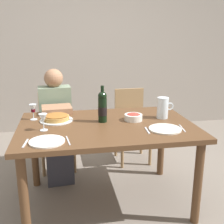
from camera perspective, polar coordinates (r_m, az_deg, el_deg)
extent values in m
plane|color=slate|center=(2.72, -1.03, -17.94)|extent=(8.00, 8.00, 0.00)
cube|color=#A3998E|center=(4.47, -5.87, 14.26)|extent=(8.00, 0.10, 2.80)
cube|color=brown|center=(2.39, -1.12, -2.99)|extent=(1.50, 1.00, 0.04)
cylinder|color=brown|center=(2.17, -17.72, -17.02)|extent=(0.07, 0.07, 0.72)
cylinder|color=brown|center=(2.38, 17.32, -13.86)|extent=(0.07, 0.07, 0.72)
cylinder|color=brown|center=(2.91, -15.74, -8.13)|extent=(0.07, 0.07, 0.72)
cylinder|color=brown|center=(3.07, 10.16, -6.49)|extent=(0.07, 0.07, 0.72)
cylinder|color=black|center=(2.42, -1.98, 0.47)|extent=(0.08, 0.08, 0.22)
sphere|color=black|center=(2.39, -2.00, 3.33)|extent=(0.08, 0.08, 0.08)
cylinder|color=black|center=(2.38, -2.02, 4.51)|extent=(0.03, 0.03, 0.08)
cylinder|color=black|center=(2.42, -1.97, 0.22)|extent=(0.08, 0.08, 0.08)
cylinder|color=silver|center=(2.58, 10.42, 0.87)|extent=(0.10, 0.10, 0.19)
cylinder|color=silver|center=(2.59, 10.39, 0.12)|extent=(0.10, 0.10, 0.12)
torus|color=silver|center=(2.60, 11.88, 1.14)|extent=(0.07, 0.01, 0.07)
cylinder|color=silver|center=(2.52, -11.42, -1.69)|extent=(0.29, 0.29, 0.01)
cylinder|color=#C18E47|center=(2.52, -11.45, -1.20)|extent=(0.23, 0.23, 0.03)
ellipsoid|color=#9E6028|center=(2.51, -11.48, -0.68)|extent=(0.21, 0.21, 0.02)
cylinder|color=white|center=(2.49, 4.44, -1.11)|extent=(0.16, 0.16, 0.06)
ellipsoid|color=#B2382D|center=(2.48, 4.45, -0.68)|extent=(0.13, 0.13, 0.04)
cylinder|color=silver|center=(2.30, -13.90, -3.65)|extent=(0.06, 0.06, 0.00)
cylinder|color=silver|center=(2.29, -13.96, -2.83)|extent=(0.01, 0.01, 0.06)
cone|color=silver|center=(2.27, -14.07, -1.21)|extent=(0.07, 0.07, 0.07)
cylinder|color=silver|center=(2.61, -15.87, -1.48)|extent=(0.06, 0.06, 0.00)
cylinder|color=silver|center=(2.60, -15.92, -0.75)|extent=(0.01, 0.01, 0.07)
cone|color=silver|center=(2.58, -16.04, 0.74)|extent=(0.07, 0.07, 0.08)
cylinder|color=#470A14|center=(2.59, -16.00, 0.29)|extent=(0.04, 0.04, 0.03)
cylinder|color=silver|center=(2.29, 10.91, -3.46)|extent=(0.27, 0.27, 0.01)
cylinder|color=white|center=(2.05, -13.30, -5.94)|extent=(0.26, 0.26, 0.01)
cube|color=silver|center=(2.24, 7.31, -3.80)|extent=(0.03, 0.16, 0.00)
cube|color=silver|center=(2.35, 14.33, -3.28)|extent=(0.04, 0.18, 0.00)
cube|color=silver|center=(2.04, -9.07, -5.83)|extent=(0.03, 0.18, 0.00)
cube|color=silver|center=(2.06, -17.48, -6.18)|extent=(0.03, 0.16, 0.00)
cube|color=#9E7A51|center=(3.20, -11.38, -3.73)|extent=(0.43, 0.43, 0.02)
cube|color=#9E7A51|center=(3.31, -11.80, 0.74)|extent=(0.36, 0.06, 0.40)
cylinder|color=#9E7A51|center=(3.12, -14.08, -9.04)|extent=(0.04, 0.04, 0.45)
cylinder|color=#9E7A51|center=(3.14, -7.80, -8.56)|extent=(0.04, 0.04, 0.45)
cylinder|color=#9E7A51|center=(3.43, -14.22, -6.72)|extent=(0.04, 0.04, 0.45)
cylinder|color=#9E7A51|center=(3.45, -8.54, -6.29)|extent=(0.04, 0.04, 0.45)
cube|color=gray|center=(3.08, -11.65, 0.59)|extent=(0.36, 0.23, 0.50)
sphere|color=#9E7051|center=(3.01, -12.00, 6.85)|extent=(0.20, 0.20, 0.20)
cube|color=#33333D|center=(2.98, -11.15, -4.98)|extent=(0.34, 0.40, 0.14)
cube|color=#33333D|center=(2.94, -10.65, -10.91)|extent=(0.28, 0.14, 0.40)
cube|color=#9E7051|center=(2.79, -11.35, 0.54)|extent=(0.31, 0.26, 0.06)
cube|color=#9E7A51|center=(3.32, 4.33, -2.69)|extent=(0.41, 0.41, 0.02)
cube|color=#9E7A51|center=(3.44, 3.55, 1.58)|extent=(0.36, 0.04, 0.40)
cylinder|color=#9E7A51|center=(3.21, 2.16, -7.82)|extent=(0.04, 0.04, 0.45)
cylinder|color=#9E7A51|center=(3.31, 7.93, -7.26)|extent=(0.04, 0.04, 0.45)
cylinder|color=#9E7A51|center=(3.52, 0.81, -5.66)|extent=(0.04, 0.04, 0.45)
cylinder|color=#9E7A51|center=(3.60, 6.11, -5.22)|extent=(0.04, 0.04, 0.45)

